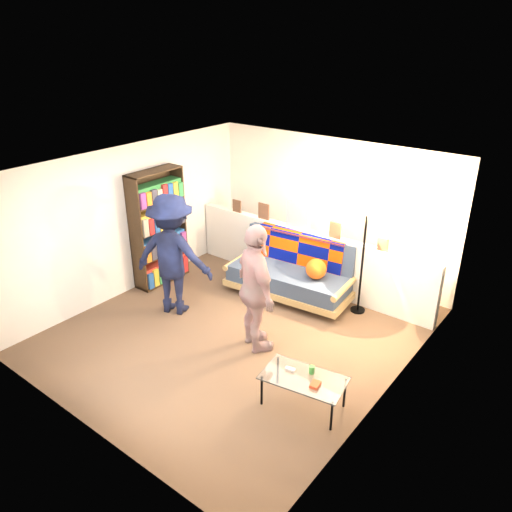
{
  "coord_description": "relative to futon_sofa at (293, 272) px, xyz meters",
  "views": [
    {
      "loc": [
        3.95,
        -4.7,
        4.01
      ],
      "look_at": [
        0.0,
        0.4,
        1.05
      ],
      "focal_mm": 35.0,
      "sensor_mm": 36.0,
      "label": 1
    }
  ],
  "objects": [
    {
      "name": "coffee_table",
      "position": [
        1.6,
        -2.15,
        -0.03
      ],
      "size": [
        1.02,
        0.67,
        0.5
      ],
      "color": "black",
      "rests_on": "ground"
    },
    {
      "name": "person_right",
      "position": [
        0.44,
        -1.55,
        0.49
      ],
      "size": [
        1.12,
        0.92,
        1.79
      ],
      "primitive_type": "imported",
      "rotation": [
        0.0,
        0.0,
        2.59
      ],
      "color": "#D0868C",
      "rests_on": "ground"
    },
    {
      "name": "ledge_decor",
      "position": [
        -0.22,
        0.4,
        0.77
      ],
      "size": [
        2.97,
        0.02,
        0.45
      ],
      "color": "brown",
      "rests_on": "half_wall_ledge"
    },
    {
      "name": "ground",
      "position": [
        0.0,
        -1.38,
        -0.41
      ],
      "size": [
        5.0,
        5.0,
        0.0
      ],
      "primitive_type": "plane",
      "color": "brown",
      "rests_on": "ground"
    },
    {
      "name": "floor_lamp",
      "position": [
        1.1,
        0.21,
        0.76
      ],
      "size": [
        0.38,
        0.32,
        1.65
      ],
      "color": "black",
      "rests_on": "ground"
    },
    {
      "name": "room_shell",
      "position": [
        0.0,
        -0.91,
        1.26
      ],
      "size": [
        4.6,
        5.05,
        2.45
      ],
      "color": "silver",
      "rests_on": "ground"
    },
    {
      "name": "person_left",
      "position": [
        -1.15,
        -1.52,
        0.53
      ],
      "size": [
        1.37,
        1.07,
        1.87
      ],
      "primitive_type": "imported",
      "rotation": [
        0.0,
        0.0,
        3.49
      ],
      "color": "black",
      "rests_on": "ground"
    },
    {
      "name": "half_wall_ledge",
      "position": [
        0.0,
        0.42,
        0.09
      ],
      "size": [
        4.45,
        0.15,
        1.0
      ],
      "primitive_type": "cube",
      "color": "silver",
      "rests_on": "ground"
    },
    {
      "name": "bookshelf",
      "position": [
        -2.08,
        -0.96,
        0.5
      ],
      "size": [
        0.33,
        0.98,
        1.95
      ],
      "color": "black",
      "rests_on": "ground"
    },
    {
      "name": "futon_sofa",
      "position": [
        0.0,
        0.0,
        0.0
      ],
      "size": [
        2.11,
        1.16,
        0.87
      ],
      "color": "#A58650",
      "rests_on": "ground"
    }
  ]
}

